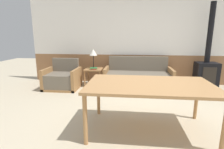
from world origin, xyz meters
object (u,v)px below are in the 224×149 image
side_table (94,72)px  table_lamp (93,53)px  couch (138,78)px  armchair (62,79)px  wood_stove (207,67)px  dining_table (150,88)px

side_table → table_lamp: 0.54m
couch → table_lamp: table_lamp is taller
armchair → side_table: bearing=22.6°
couch → armchair: (-2.13, -0.35, -0.00)m
armchair → table_lamp: (0.80, 0.50, 0.70)m
couch → armchair: couch is taller
table_lamp → wood_stove: (3.23, -0.06, -0.35)m
side_table → dining_table: bearing=-60.1°
armchair → table_lamp: bearing=28.0°
dining_table → wood_stove: size_ratio=0.81×
armchair → couch: bearing=5.6°
table_lamp → wood_stove: wood_stove is taller
dining_table → wood_stove: 3.05m
couch → table_lamp: bearing=173.8°
armchair → dining_table: armchair is taller
table_lamp → dining_table: (1.42, -2.51, -0.26)m
couch → dining_table: couch is taller
armchair → dining_table: bearing=-46.0°
side_table → dining_table: size_ratio=0.27×
couch → table_lamp: (-1.33, 0.15, 0.69)m
wood_stove → dining_table: bearing=-126.4°
couch → side_table: size_ratio=3.75×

